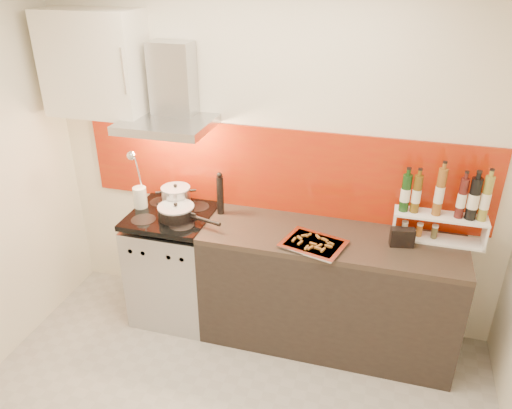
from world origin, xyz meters
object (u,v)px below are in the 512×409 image
(range_stove, at_px, (175,266))
(baking_tray, at_px, (313,244))
(saute_pan, at_px, (177,212))
(pepper_mill, at_px, (220,194))
(counter, at_px, (328,290))
(stock_pot, at_px, (176,197))

(range_stove, height_order, baking_tray, baking_tray)
(range_stove, xyz_separation_m, saute_pan, (0.08, -0.05, 0.52))
(saute_pan, xyz_separation_m, pepper_mill, (0.27, 0.18, 0.10))
(range_stove, height_order, pepper_mill, pepper_mill)
(range_stove, relative_size, saute_pan, 1.79)
(pepper_mill, bearing_deg, counter, -7.89)
(range_stove, bearing_deg, saute_pan, -34.59)
(range_stove, bearing_deg, stock_pot, 90.28)
(baking_tray, bearing_deg, stock_pot, 166.45)
(counter, relative_size, pepper_mill, 5.44)
(counter, height_order, saute_pan, saute_pan)
(counter, bearing_deg, saute_pan, -177.05)
(counter, bearing_deg, range_stove, -179.77)
(stock_pot, bearing_deg, baking_tray, -13.55)
(range_stove, height_order, saute_pan, saute_pan)
(counter, xyz_separation_m, stock_pot, (-1.20, 0.11, 0.54))
(range_stove, relative_size, counter, 0.51)
(stock_pot, height_order, saute_pan, stock_pot)
(stock_pot, distance_m, baking_tray, 1.13)
(range_stove, relative_size, baking_tray, 1.97)
(stock_pot, relative_size, baking_tray, 0.48)
(pepper_mill, bearing_deg, saute_pan, -147.26)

